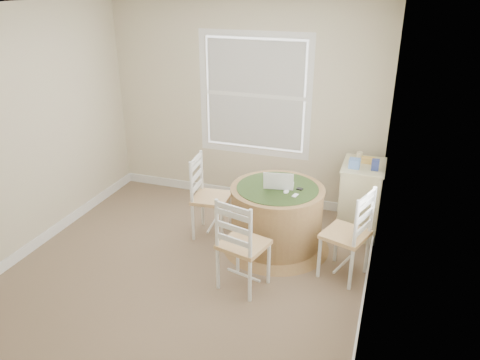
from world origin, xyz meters
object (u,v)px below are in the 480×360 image
(chair_left, at_px, (211,198))
(chair_right, at_px, (345,234))
(round_table, at_px, (277,215))
(chair_near, at_px, (244,244))
(laptop, at_px, (279,185))
(corner_chest, at_px, (360,198))

(chair_left, relative_size, chair_right, 1.00)
(round_table, distance_m, chair_right, 0.85)
(chair_near, relative_size, laptop, 2.63)
(chair_left, bearing_deg, laptop, -95.81)
(round_table, xyz_separation_m, corner_chest, (0.84, 0.67, 0.03))
(round_table, xyz_separation_m, chair_near, (-0.11, -0.82, 0.08))
(chair_left, height_order, corner_chest, chair_left)
(corner_chest, bearing_deg, laptop, -142.24)
(laptop, distance_m, corner_chest, 1.10)
(chair_right, height_order, corner_chest, chair_right)
(chair_near, height_order, laptop, chair_near)
(laptop, xyz_separation_m, corner_chest, (0.83, 0.65, -0.33))
(chair_right, distance_m, laptop, 0.89)
(chair_left, xyz_separation_m, chair_near, (0.67, -0.84, 0.00))
(chair_right, bearing_deg, corner_chest, -164.06)
(round_table, xyz_separation_m, chair_left, (-0.79, 0.03, 0.08))
(chair_left, relative_size, laptop, 2.63)
(chair_left, bearing_deg, round_table, -97.44)
(round_table, bearing_deg, laptop, 84.19)
(chair_left, bearing_deg, corner_chest, -73.74)
(round_table, relative_size, laptop, 3.32)
(round_table, distance_m, laptop, 0.36)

